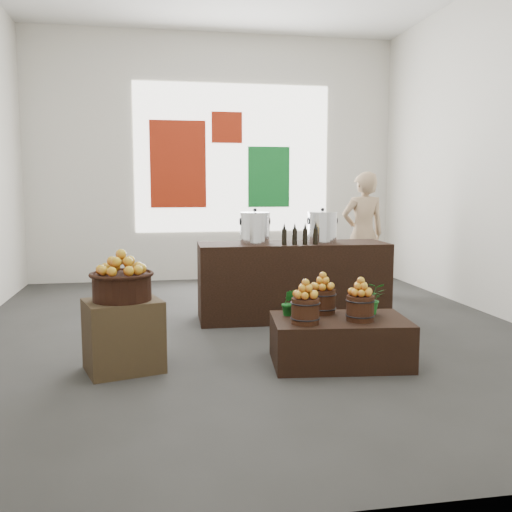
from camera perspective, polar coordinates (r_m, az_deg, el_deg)
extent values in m
plane|color=#323230|center=(6.22, -0.56, -7.43)|extent=(7.00, 7.00, 0.00)
cube|color=silver|center=(9.50, -4.15, 9.71)|extent=(6.00, 0.04, 4.00)
cube|color=white|center=(9.52, -2.32, 9.71)|extent=(3.20, 0.02, 2.40)
cube|color=#98200B|center=(9.43, -7.80, 9.07)|extent=(0.90, 0.04, 1.40)
cube|color=#106A25|center=(9.60, 1.28, 7.90)|extent=(0.70, 0.04, 1.00)
cube|color=#98200B|center=(9.53, -2.93, 12.72)|extent=(0.50, 0.04, 0.50)
cube|color=#4B3B23|center=(4.97, -13.12, -7.74)|extent=(0.72, 0.64, 0.60)
cylinder|color=black|center=(4.88, -13.26, -3.05)|extent=(0.48, 0.48, 0.22)
cube|color=black|center=(5.10, 8.37, -8.41)|extent=(1.24, 0.84, 0.40)
cylinder|color=#3B1B10|center=(4.81, 4.95, -5.49)|extent=(0.23, 0.23, 0.22)
cylinder|color=#3B1B10|center=(4.98, 10.38, -5.16)|extent=(0.23, 0.23, 0.22)
cylinder|color=#3B1B10|center=(5.21, 6.67, -4.54)|extent=(0.23, 0.23, 0.22)
imported|color=#135C1B|center=(5.22, 11.39, -4.16)|extent=(0.32, 0.30, 0.30)
imported|color=#135C1B|center=(5.08, 3.30, -4.67)|extent=(0.16, 0.14, 0.24)
cube|color=black|center=(6.69, 3.69, -2.50)|extent=(2.21, 0.75, 0.90)
cylinder|color=silver|center=(6.54, -0.11, 2.74)|extent=(0.34, 0.34, 0.34)
cylinder|color=silver|center=(6.70, 6.65, 2.80)|extent=(0.34, 0.34, 0.34)
imported|color=tan|center=(8.26, 10.64, 2.21)|extent=(0.66, 0.45, 1.75)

